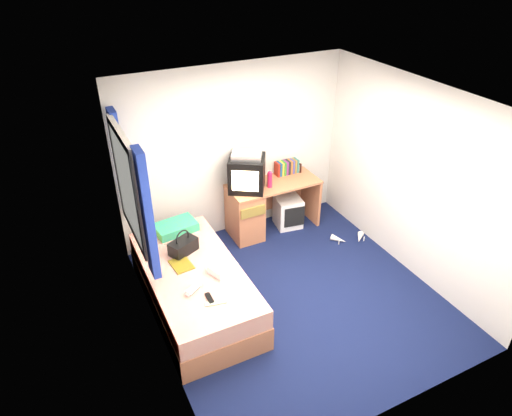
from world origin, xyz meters
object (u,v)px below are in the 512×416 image
water_bottle (193,288)px  white_heels (349,239)px  pillow (176,227)px  colour_swatch_fan (215,303)px  crt_tv (247,174)px  magazine (181,265)px  pink_water_bottle (270,180)px  aerosol_can (262,177)px  handbag (183,246)px  desk (255,208)px  remote_control (209,298)px  vcr (247,155)px  bed (195,287)px  towel (223,268)px  storage_cube (288,212)px  picture_frame (298,167)px

water_bottle → white_heels: 2.63m
pillow → colour_swatch_fan: size_ratio=2.30×
crt_tv → magazine: 1.63m
pink_water_bottle → aerosol_can: size_ratio=1.29×
handbag → pillow: bearing=58.3°
magazine → desk: bearing=33.9°
remote_control → handbag: bearing=90.0°
crt_tv → handbag: (-1.16, -0.72, -0.35)m
pillow → handbag: 0.47m
aerosol_can → magazine: aerosol_can is taller
magazine → vcr: bearing=36.5°
vcr → aerosol_can: (0.27, 0.08, -0.42)m
remote_control → aerosol_can: bearing=50.4°
pink_water_bottle → aerosol_can: pink_water_bottle is taller
bed → pink_water_bottle: bearing=33.2°
aerosol_can → towel: bearing=-131.2°
white_heels → bed: bearing=-173.8°
crt_tv → handbag: bearing=-116.9°
vcr → remote_control: (-1.18, -1.59, -0.70)m
vcr → remote_control: bearing=-95.6°
crt_tv → remote_control: 2.03m
storage_cube → remote_control: (-1.82, -1.55, 0.33)m
vcr → pink_water_bottle: bearing=13.9°
handbag → white_heels: 2.45m
desk → remote_control: 2.06m
pillow → white_heels: size_ratio=1.02×
towel → remote_control: bearing=-129.9°
white_heels → handbag: bearing=178.2°
towel → aerosol_can: bearing=48.8°
vcr → pink_water_bottle: 0.50m
colour_swatch_fan → white_heels: colour_swatch_fan is taller
picture_frame → pink_water_bottle: (-0.59, -0.23, 0.04)m
picture_frame → towel: size_ratio=0.52×
pillow → handbag: (-0.06, -0.47, 0.03)m
pillow → white_heels: bearing=-13.2°
picture_frame → magazine: 2.43m
pillow → handbag: size_ratio=1.35×
white_heels → crt_tv: bearing=146.9°
handbag → white_heels: handbag is taller
white_heels → storage_cube: bearing=127.3°
pillow → aerosol_can: bearing=13.4°
bed → picture_frame: picture_frame is taller
bed → water_bottle: (-0.12, -0.35, 0.31)m
bed → remote_control: size_ratio=12.50×
desk → remote_control: desk is taller
magazine → remote_control: (0.08, -0.66, 0.00)m
pink_water_bottle → vcr: bearing=162.9°
vcr → aerosol_can: bearing=47.1°
vcr → colour_swatch_fan: 2.16m
vcr → remote_control: size_ratio=2.44×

